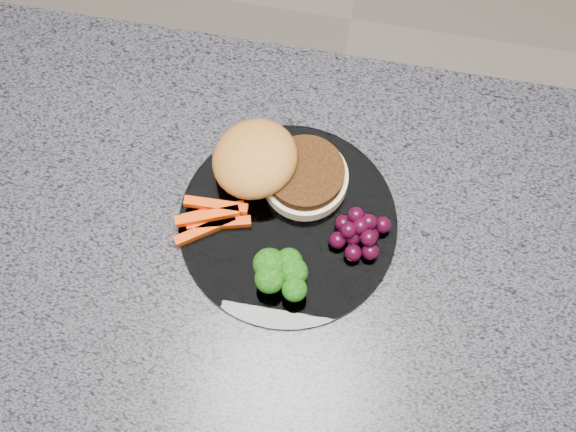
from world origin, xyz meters
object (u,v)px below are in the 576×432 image
object	(u,v)px
island_cabinet	(284,351)
grape_bunch	(360,232)
burger	(273,167)
plate	(288,223)

from	to	relation	value
island_cabinet	grape_bunch	world-z (taller)	grape_bunch
burger	grape_bunch	xyz separation A→B (m)	(0.11, -0.06, -0.01)
plate	burger	bearing A→B (deg)	116.65
island_cabinet	burger	world-z (taller)	burger
plate	burger	distance (m)	0.07
island_cabinet	grape_bunch	size ratio (longest dim) A/B	17.24
island_cabinet	burger	distance (m)	0.51
burger	grape_bunch	size ratio (longest dim) A/B	2.42
island_cabinet	burger	size ratio (longest dim) A/B	7.11
island_cabinet	plate	world-z (taller)	plate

